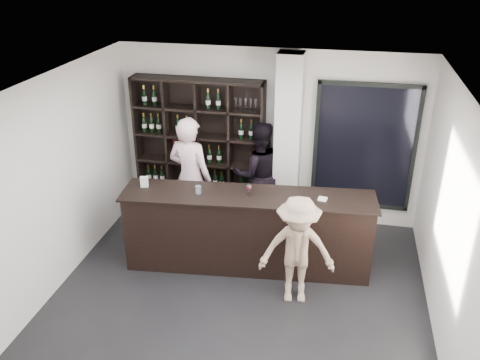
% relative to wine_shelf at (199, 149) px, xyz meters
% --- Properties ---
extents(floor, '(5.00, 5.50, 0.01)m').
position_rel_wine_shelf_xyz_m(floor, '(1.15, -2.57, -1.20)').
color(floor, black).
rests_on(floor, ground).
extents(wine_shelf, '(2.20, 0.35, 2.40)m').
position_rel_wine_shelf_xyz_m(wine_shelf, '(0.00, 0.00, 0.00)').
color(wine_shelf, black).
rests_on(wine_shelf, floor).
extents(structural_column, '(0.40, 0.40, 2.90)m').
position_rel_wine_shelf_xyz_m(structural_column, '(1.50, -0.10, 0.25)').
color(structural_column, silver).
rests_on(structural_column, floor).
extents(glass_panel, '(1.60, 0.08, 2.10)m').
position_rel_wine_shelf_xyz_m(glass_panel, '(2.70, 0.12, 0.20)').
color(glass_panel, black).
rests_on(glass_panel, floor).
extents(tasting_counter, '(3.56, 0.73, 1.18)m').
position_rel_wine_shelf_xyz_m(tasting_counter, '(1.12, -1.47, -0.61)').
color(tasting_counter, black).
rests_on(tasting_counter, floor).
extents(taster_pink, '(0.82, 0.64, 1.99)m').
position_rel_wine_shelf_xyz_m(taster_pink, '(0.05, -0.72, -0.20)').
color(taster_pink, '#FFCDDC').
rests_on(taster_pink, floor).
extents(taster_black, '(1.06, 0.95, 1.80)m').
position_rel_wine_shelf_xyz_m(taster_black, '(1.05, -0.17, -0.30)').
color(taster_black, black).
rests_on(taster_black, floor).
extents(customer, '(1.06, 0.71, 1.53)m').
position_rel_wine_shelf_xyz_m(customer, '(1.90, -2.10, -0.44)').
color(customer, tan).
rests_on(customer, floor).
extents(wine_glass, '(0.10, 0.10, 0.18)m').
position_rel_wine_shelf_xyz_m(wine_glass, '(1.14, -1.47, 0.07)').
color(wine_glass, white).
rests_on(wine_glass, tasting_counter).
extents(spit_cup, '(0.11, 0.11, 0.11)m').
position_rel_wine_shelf_xyz_m(spit_cup, '(0.43, -1.57, 0.03)').
color(spit_cup, '#97A5BB').
rests_on(spit_cup, tasting_counter).
extents(napkin_stack, '(0.13, 0.13, 0.02)m').
position_rel_wine_shelf_xyz_m(napkin_stack, '(2.15, -1.39, -0.01)').
color(napkin_stack, white).
rests_on(napkin_stack, tasting_counter).
extents(card_stand, '(0.11, 0.07, 0.16)m').
position_rel_wine_shelf_xyz_m(card_stand, '(-0.38, -1.52, 0.06)').
color(card_stand, white).
rests_on(card_stand, tasting_counter).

